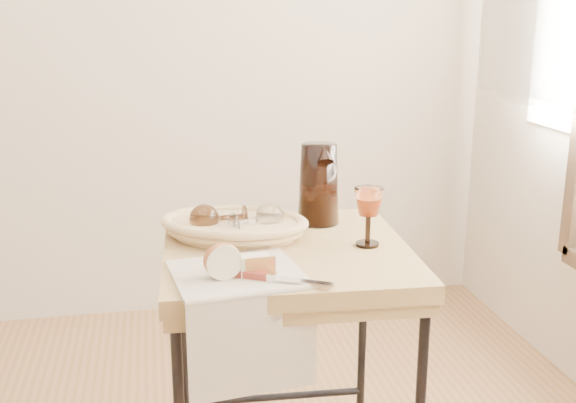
{
  "coord_description": "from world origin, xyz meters",
  "views": [
    {
      "loc": [
        0.32,
        -1.2,
        1.33
      ],
      "look_at": [
        0.63,
        0.37,
        0.88
      ],
      "focal_mm": 43.39,
      "sensor_mm": 36.0,
      "label": 1
    }
  ],
  "objects": [
    {
      "name": "apple_half",
      "position": [
        0.45,
        0.21,
        0.81
      ],
      "size": [
        0.09,
        0.05,
        0.08
      ],
      "primitive_type": "ellipsoid",
      "rotation": [
        0.0,
        0.0,
        0.15
      ],
      "color": "#B42428",
      "rests_on": "tea_towel"
    },
    {
      "name": "apple_wedge",
      "position": [
        0.52,
        0.21,
        0.79
      ],
      "size": [
        0.07,
        0.04,
        0.04
      ],
      "primitive_type": "cube",
      "rotation": [
        0.0,
        0.0,
        0.06
      ],
      "color": "beige",
      "rests_on": "tea_towel"
    },
    {
      "name": "goblet_lying_b",
      "position": [
        0.56,
        0.47,
        0.81
      ],
      "size": [
        0.14,
        0.11,
        0.07
      ],
      "primitive_type": null,
      "rotation": [
        0.0,
        0.0,
        0.38
      ],
      "color": "white",
      "rests_on": "bread_basket"
    },
    {
      "name": "tea_towel",
      "position": [
        0.49,
        0.23,
        0.77
      ],
      "size": [
        0.31,
        0.28,
        0.01
      ],
      "primitive_type": "cube",
      "rotation": [
        0.0,
        0.0,
        0.13
      ],
      "color": "beige",
      "rests_on": "side_table"
    },
    {
      "name": "wall_back",
      "position": [
        0.0,
        1.8,
        1.35
      ],
      "size": [
        3.6,
        0.0,
        2.7
      ],
      "primitive_type": "cube",
      "color": "beige",
      "rests_on": "ground"
    },
    {
      "name": "goblet_lying_a",
      "position": [
        0.48,
        0.5,
        0.81
      ],
      "size": [
        0.13,
        0.09,
        0.08
      ],
      "primitive_type": null,
      "rotation": [
        0.0,
        0.0,
        3.22
      ],
      "color": "#4F331D",
      "rests_on": "bread_basket"
    },
    {
      "name": "table_knife",
      "position": [
        0.56,
        0.16,
        0.78
      ],
      "size": [
        0.21,
        0.13,
        0.02
      ],
      "primitive_type": null,
      "rotation": [
        0.0,
        0.0,
        -0.5
      ],
      "color": "silver",
      "rests_on": "tea_towel"
    },
    {
      "name": "wine_goblet",
      "position": [
        0.83,
        0.36,
        0.84
      ],
      "size": [
        0.09,
        0.09,
        0.15
      ],
      "primitive_type": null,
      "rotation": [
        0.0,
        0.0,
        -0.39
      ],
      "color": "white",
      "rests_on": "side_table"
    },
    {
      "name": "pitcher",
      "position": [
        0.75,
        0.57,
        0.87
      ],
      "size": [
        0.17,
        0.24,
        0.26
      ],
      "primitive_type": null,
      "rotation": [
        0.0,
        0.0,
        -0.06
      ],
      "color": "black",
      "rests_on": "side_table"
    },
    {
      "name": "side_table",
      "position": [
        0.63,
        0.39,
        0.38
      ],
      "size": [
        0.63,
        0.63,
        0.76
      ],
      "primitive_type": null,
      "rotation": [
        0.0,
        0.0,
        -0.06
      ],
      "color": "brown",
      "rests_on": "floor"
    },
    {
      "name": "bread_basket",
      "position": [
        0.51,
        0.49,
        0.79
      ],
      "size": [
        0.4,
        0.34,
        0.05
      ],
      "primitive_type": null,
      "rotation": [
        0.0,
        0.0,
        -0.37
      ],
      "color": "tan",
      "rests_on": "side_table"
    }
  ]
}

